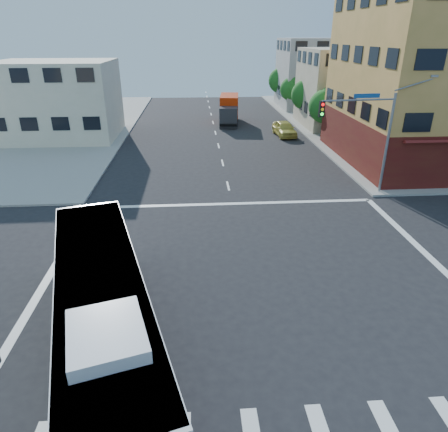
{
  "coord_description": "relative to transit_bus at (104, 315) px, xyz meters",
  "views": [
    {
      "loc": [
        -2.37,
        -15.35,
        10.46
      ],
      "look_at": [
        -1.03,
        3.05,
        2.06
      ],
      "focal_mm": 32.0,
      "sensor_mm": 36.0,
      "label": 1
    }
  ],
  "objects": [
    {
      "name": "street_tree_b",
      "position": [
        17.52,
        40.17,
        1.91
      ],
      "size": [
        3.8,
        3.8,
        5.79
      ],
      "color": "#372614",
      "rests_on": "ground"
    },
    {
      "name": "signal_mast_ne",
      "position": [
        14.7,
        14.86,
        3.14
      ],
      "size": [
        7.91,
        1.13,
        8.07
      ],
      "color": "gray",
      "rests_on": "ground"
    },
    {
      "name": "box_truck",
      "position": [
        7.67,
        40.72,
        -0.19
      ],
      "size": [
        2.98,
        7.73,
        3.39
      ],
      "rotation": [
        0.0,
        0.0,
        -0.11
      ],
      "color": "#2A2B2F",
      "rests_on": "ground"
    },
    {
      "name": "parked_car",
      "position": [
        13.29,
        33.15,
        -1.02
      ],
      "size": [
        2.27,
        4.92,
        1.63
      ],
      "primitive_type": "imported",
      "rotation": [
        0.0,
        0.0,
        0.07
      ],
      "color": "gold",
      "rests_on": "ground"
    },
    {
      "name": "building_west",
      "position": [
        -11.4,
        34.22,
        2.17
      ],
      "size": [
        12.06,
        10.06,
        8.0
      ],
      "color": "beige",
      "rests_on": "ground"
    },
    {
      "name": "street_tree_a",
      "position": [
        17.52,
        32.17,
        1.75
      ],
      "size": [
        3.6,
        3.6,
        5.53
      ],
      "color": "#372614",
      "rests_on": "ground"
    },
    {
      "name": "building_east_far",
      "position": [
        22.6,
        52.22,
        3.17
      ],
      "size": [
        12.06,
        10.06,
        10.0
      ],
      "color": "#A2A19C",
      "rests_on": "ground"
    },
    {
      "name": "transit_bus",
      "position": [
        0.0,
        0.0,
        0.0
      ],
      "size": [
        6.11,
        12.94,
        3.76
      ],
      "rotation": [
        0.0,
        0.0,
        0.28
      ],
      "color": "black",
      "rests_on": "ground"
    },
    {
      "name": "building_east_near",
      "position": [
        22.6,
        38.22,
        2.67
      ],
      "size": [
        12.06,
        10.06,
        9.0
      ],
      "color": "#C7B598",
      "rests_on": "ground"
    },
    {
      "name": "street_tree_d",
      "position": [
        17.52,
        56.17,
        2.04
      ],
      "size": [
        4.0,
        4.0,
        6.03
      ],
      "color": "#372614",
      "rests_on": "ground"
    },
    {
      "name": "ground",
      "position": [
        5.62,
        4.24,
        -1.84
      ],
      "size": [
        120.0,
        120.0,
        0.0
      ],
      "primitive_type": "plane",
      "color": "black",
      "rests_on": "ground"
    },
    {
      "name": "street_tree_c",
      "position": [
        17.52,
        48.17,
        1.62
      ],
      "size": [
        3.4,
        3.4,
        5.29
      ],
      "color": "#372614",
      "rests_on": "ground"
    }
  ]
}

